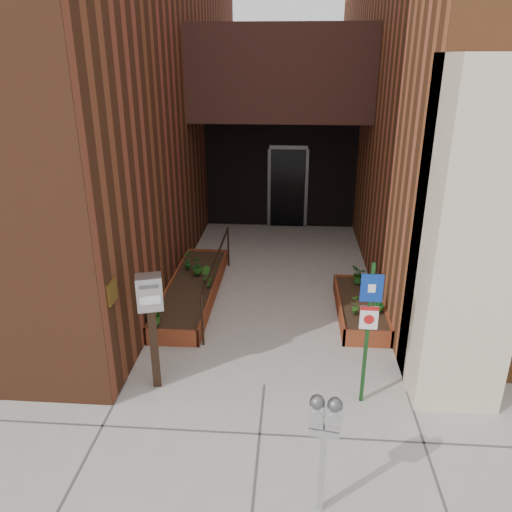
# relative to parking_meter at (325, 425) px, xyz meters

# --- Properties ---
(ground) EXTENTS (80.00, 80.00, 0.00)m
(ground) POSITION_rel_parking_meter_xyz_m (-0.69, 2.05, -1.09)
(ground) COLOR #9E9991
(ground) RESTS_ON ground
(architecture) EXTENTS (20.00, 14.60, 10.00)m
(architecture) POSITION_rel_parking_meter_xyz_m (-0.87, 8.95, 3.89)
(architecture) COLOR brown
(architecture) RESTS_ON ground
(planter_left) EXTENTS (0.90, 3.60, 0.30)m
(planter_left) POSITION_rel_parking_meter_xyz_m (-2.24, 4.75, -0.96)
(planter_left) COLOR maroon
(planter_left) RESTS_ON ground
(planter_right) EXTENTS (0.80, 2.20, 0.30)m
(planter_right) POSITION_rel_parking_meter_xyz_m (0.91, 4.25, -0.96)
(planter_right) COLOR maroon
(planter_right) RESTS_ON ground
(handrail) EXTENTS (0.04, 3.34, 0.90)m
(handrail) POSITION_rel_parking_meter_xyz_m (-1.74, 4.70, -0.35)
(handrail) COLOR black
(handrail) RESTS_ON ground
(parking_meter) EXTENTS (0.32, 0.17, 1.41)m
(parking_meter) POSITION_rel_parking_meter_xyz_m (0.00, 0.00, 0.00)
(parking_meter) COLOR #A8A9AB
(parking_meter) RESTS_ON ground
(sign_post) EXTENTS (0.28, 0.07, 2.03)m
(sign_post) POSITION_rel_parking_meter_xyz_m (0.64, 1.80, 0.15)
(sign_post) COLOR #153C17
(sign_post) RESTS_ON ground
(payment_dropbox) EXTENTS (0.40, 0.34, 1.70)m
(payment_dropbox) POSITION_rel_parking_meter_xyz_m (-2.21, 1.95, 0.13)
(payment_dropbox) COLOR black
(payment_dropbox) RESTS_ON ground
(shrub_left_a) EXTENTS (0.46, 0.46, 0.36)m
(shrub_left_a) POSITION_rel_parking_meter_xyz_m (-2.54, 3.15, -0.61)
(shrub_left_a) COLOR #295D1A
(shrub_left_a) RESTS_ON planter_left
(shrub_left_b) EXTENTS (0.29, 0.29, 0.38)m
(shrub_left_b) POSITION_rel_parking_meter_xyz_m (-1.94, 4.65, -0.61)
(shrub_left_b) COLOR #235317
(shrub_left_b) RESTS_ON planter_left
(shrub_left_c) EXTENTS (0.31, 0.31, 0.39)m
(shrub_left_c) POSITION_rel_parking_meter_xyz_m (-2.22, 5.17, -0.60)
(shrub_left_c) COLOR #1D4F16
(shrub_left_c) RESTS_ON planter_left
(shrub_left_d) EXTENTS (0.24, 0.24, 0.41)m
(shrub_left_d) POSITION_rel_parking_meter_xyz_m (-2.47, 5.43, -0.59)
(shrub_left_d) COLOR #1B601D
(shrub_left_d) RESTS_ON planter_left
(shrub_right_a) EXTENTS (0.22, 0.22, 0.32)m
(shrub_right_a) POSITION_rel_parking_meter_xyz_m (1.16, 3.85, -0.63)
(shrub_right_a) COLOR #1A5B1D
(shrub_right_a) RESTS_ON planter_right
(shrub_right_b) EXTENTS (0.20, 0.20, 0.36)m
(shrub_right_b) POSITION_rel_parking_meter_xyz_m (0.75, 3.74, -0.61)
(shrub_right_b) COLOR #2C621C
(shrub_right_b) RESTS_ON planter_right
(shrub_right_c) EXTENTS (0.34, 0.34, 0.35)m
(shrub_right_c) POSITION_rel_parking_meter_xyz_m (0.95, 4.98, -0.62)
(shrub_right_c) COLOR #1D5718
(shrub_right_c) RESTS_ON planter_right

